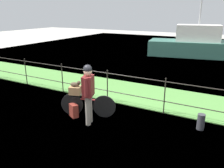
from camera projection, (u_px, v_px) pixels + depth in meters
ground_plane at (104, 132)px, 6.03m from camera, size 60.00×60.00×0.00m
grass_strip at (147, 95)px, 8.61m from camera, size 27.00×2.40×0.03m
harbor_water at (186, 63)px, 14.04m from camera, size 30.00×30.00×0.00m
iron_fence at (134, 88)px, 7.40m from camera, size 18.04×0.04×1.13m
bicycle_main at (87, 105)px, 6.86m from camera, size 1.58×0.60×0.68m
wooden_crate at (75, 90)px, 6.79m from camera, size 0.40×0.37×0.23m
terrier_dog at (76, 84)px, 6.72m from camera, size 0.32×0.23×0.18m
cyclist_person at (88, 89)px, 6.22m from camera, size 0.38×0.51×1.68m
backpack_on_paving at (74, 111)px, 6.85m from camera, size 0.33×0.29×0.40m
mooring_bollard at (201, 122)px, 6.11m from camera, size 0.20×0.20×0.43m
moored_boat_near at (197, 45)px, 15.98m from camera, size 6.75×3.44×3.73m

